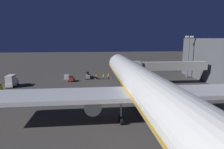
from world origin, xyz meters
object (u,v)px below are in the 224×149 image
Objects in this scene: jet_bridge at (163,66)px; ground_crew_marshaller_fwd at (103,77)px; pushback_tug at (71,79)px; traffic_cone_nose_starboard at (111,78)px; apron_floodlight_mast at (188,53)px; baggage_container_far_row at (67,77)px; ops_van at (12,81)px; airliner_at_gate at (142,86)px; belt_loader at (88,76)px; ground_crew_by_belt_loader at (96,77)px; ground_crew_near_nose_gear at (108,76)px; traffic_cone_nose_port at (123,78)px.

ground_crew_marshaller_fwd is at bearing -28.10° from jet_bridge.
pushback_tug reaches higher than traffic_cone_nose_starboard.
traffic_cone_nose_starboard is at bearing -1.89° from apron_floodlight_mast.
baggage_container_far_row is 3.27× the size of traffic_cone_nose_starboard.
apron_floodlight_mast is 8.39× the size of baggage_container_far_row.
baggage_container_far_row is (-14.78, -9.52, -1.08)m from ops_van.
ground_crew_marshaller_fwd is at bearing -0.50° from apron_floodlight_mast.
ops_van reaches higher than traffic_cone_nose_starboard.
airliner_at_gate is at bearing 51.89° from apron_floodlight_mast.
apron_floodlight_mast is at bearing -177.52° from pushback_tug.
ground_crew_by_belt_loader is (-3.01, 1.99, 0.15)m from belt_loader.
airliner_at_gate is 26.62× the size of pushback_tug.
airliner_at_gate is 34.38m from ground_crew_by_belt_loader.
apron_floodlight_mast is 29.81m from ground_crew_near_nose_gear.
jet_bridge is 19.73m from ground_crew_near_nose_gear.
ground_crew_by_belt_loader is (33.02, -0.70, -7.93)m from apron_floodlight_mast.
ops_van is 28.77m from ground_crew_marshaller_fwd.
ground_crew_near_nose_gear is 1.02× the size of ground_crew_marshaller_fwd.
airliner_at_gate reaches higher than jet_bridge.
ground_crew_by_belt_loader is at bearing 146.53° from belt_loader.
pushback_tug is 1.45× the size of baggage_container_far_row.
traffic_cone_nose_port is (-18.11, -2.71, -0.51)m from pushback_tug.
apron_floodlight_mast is 8.03× the size of ground_crew_near_nose_gear.
airliner_at_gate reaches higher than ground_crew_by_belt_loader.
pushback_tug is (5.38, 4.48, -0.06)m from belt_loader.
ops_van is 30.73m from ground_crew_near_nose_gear.
apron_floodlight_mast is 3.11× the size of ops_van.
ops_van is 31.69m from traffic_cone_nose_starboard.
traffic_cone_nose_starboard is at bearing 168.02° from belt_loader.
apron_floodlight_mast is at bearing 178.11° from traffic_cone_nose_starboard.
ground_crew_near_nose_gear is at bearing -2.35° from traffic_cone_nose_port.
belt_loader is 4.38× the size of ground_crew_by_belt_loader.
ground_crew_near_nose_gear is at bearing -164.45° from ops_van.
traffic_cone_nose_port is at bearing 172.10° from belt_loader.
ops_van is 17.62m from baggage_container_far_row.
airliner_at_gate is at bearing 61.10° from jet_bridge.
traffic_cone_nose_starboard is (4.40, 0.00, 0.00)m from traffic_cone_nose_port.
apron_floodlight_mast is 24.87m from traffic_cone_nose_port.
baggage_container_far_row is 20.30m from traffic_cone_nose_port.
ground_crew_by_belt_loader is at bearing 2.37° from traffic_cone_nose_starboard.
traffic_cone_nose_port is at bearing 175.74° from baggage_container_far_row.
ground_crew_marshaller_fwd is (1.80, 0.87, -0.02)m from ground_crew_near_nose_gear.
airliner_at_gate reaches higher than traffic_cone_nose_starboard.
ops_van is at bearing 32.80° from baggage_container_far_row.
ops_van reaches higher than ground_crew_marshaller_fwd.
belt_loader is 7.51m from baggage_container_far_row.
traffic_cone_nose_starboard is (-15.84, 1.51, -0.46)m from baggage_container_far_row.
pushback_tug is at bearing 39.76° from belt_loader.
ops_van is 2.68× the size of ground_crew_by_belt_loader.
baggage_container_far_row is 14.87m from ground_crew_near_nose_gear.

